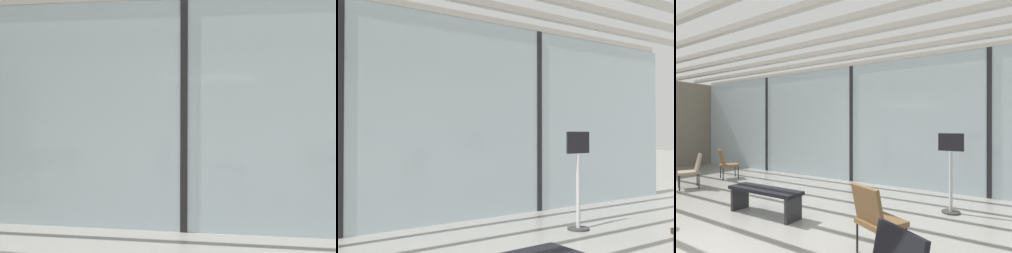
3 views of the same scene
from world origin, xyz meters
TOP-DOWN VIEW (x-y plane):
  - glass_curtain_wall at (0.00, 5.20)m, footprint 14.00×0.08m
  - window_mullion_1 at (0.00, 5.20)m, footprint 0.10×0.12m
  - window_mullion_2 at (3.50, 5.20)m, footprint 0.10×0.12m
  - info_sign at (3.00, 3.67)m, footprint 0.44×0.32m

SIDE VIEW (x-z plane):
  - info_sign at x=3.00m, z-range -0.04..1.40m
  - glass_curtain_wall at x=0.00m, z-range 0.00..3.29m
  - window_mullion_1 at x=0.00m, z-range 0.00..3.29m
  - window_mullion_2 at x=3.50m, z-range 0.00..3.29m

